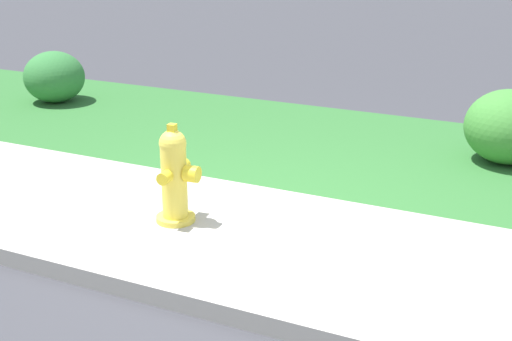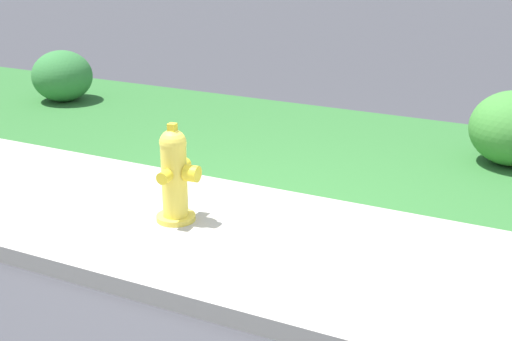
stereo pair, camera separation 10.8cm
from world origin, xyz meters
name	(u,v)px [view 2 (the right image)]	position (x,y,z in m)	size (l,w,h in m)	color
ground_plane	(233,234)	(0.00, 0.00, 0.00)	(120.00, 120.00, 0.00)	#38383D
sidewalk_pavement	(233,233)	(0.00, 0.00, 0.01)	(18.00, 1.83, 0.01)	#ADA89E
grass_verge	(345,147)	(0.00, 2.26, 0.00)	(18.00, 2.69, 0.01)	#2D662D
street_curb	(151,288)	(0.00, -1.00, 0.06)	(18.00, 0.16, 0.12)	#ADA89E
fire_hydrant_at_driveway	(175,176)	(-0.48, 0.01, 0.36)	(0.34, 0.37, 0.75)	yellow
shrub_bush_far_verge	(62,76)	(-3.70, 2.45, 0.31)	(0.72, 0.72, 0.61)	#337538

